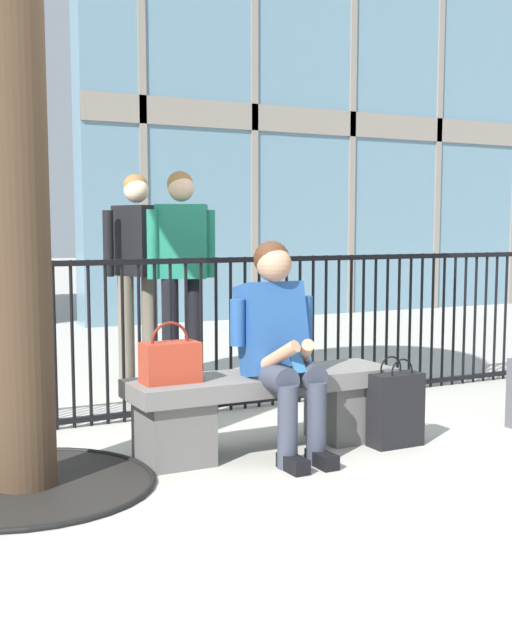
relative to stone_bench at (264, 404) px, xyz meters
The scene contains 9 objects.
ground_plane 0.27m from the stone_bench, ahead, with size 60.00×60.00×0.00m, color #B2ADA3.
stone_bench is the anchor object (origin of this frame).
seated_person_with_phone 0.40m from the stone_bench, 76.35° to the right, with size 0.52×0.66×1.21m.
handbag_on_bench 0.65m from the stone_bench, behind, with size 0.31×0.16×0.33m.
shopping_bag 0.78m from the stone_bench, 21.11° to the right, with size 0.32×0.15×0.53m.
bystander_at_railing 1.87m from the stone_bench, 83.47° to the left, with size 0.55×0.38×1.71m.
bystander_further_back 2.29m from the stone_bench, 90.09° to the left, with size 0.55×0.43×1.71m.
plaza_railing 1.06m from the stone_bench, 90.00° to the left, with size 7.76×0.04×1.08m.
building_facade_right 9.43m from the stone_bench, 48.79° to the left, with size 9.76×0.43×9.00m.
Camera 1 is at (-2.17, -4.08, 1.29)m, focal length 45.73 mm.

